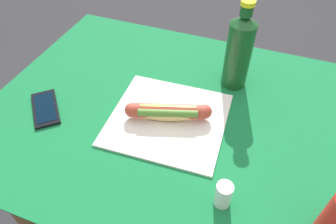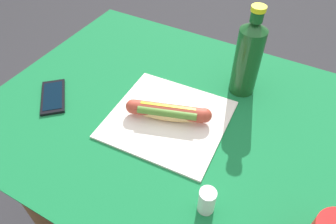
{
  "view_description": "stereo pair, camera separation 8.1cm",
  "coord_description": "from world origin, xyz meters",
  "px_view_note": "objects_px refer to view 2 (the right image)",
  "views": [
    {
      "loc": [
        -0.14,
        0.57,
        1.39
      ],
      "look_at": [
        0.06,
        0.03,
        0.81
      ],
      "focal_mm": 33.15,
      "sensor_mm": 36.0,
      "label": 1
    },
    {
      "loc": [
        -0.22,
        0.53,
        1.39
      ],
      "look_at": [
        0.06,
        0.03,
        0.81
      ],
      "focal_mm": 33.15,
      "sensor_mm": 36.0,
      "label": 2
    }
  ],
  "objects_px": {
    "soda_bottle": "(248,57)",
    "cell_phone": "(53,97)",
    "hot_dog": "(168,112)",
    "salt_shaker": "(207,201)"
  },
  "relations": [
    {
      "from": "hot_dog",
      "to": "salt_shaker",
      "type": "relative_size",
      "value": 3.47
    },
    {
      "from": "hot_dog",
      "to": "cell_phone",
      "type": "distance_m",
      "value": 0.34
    },
    {
      "from": "hot_dog",
      "to": "cell_phone",
      "type": "height_order",
      "value": "hot_dog"
    },
    {
      "from": "soda_bottle",
      "to": "cell_phone",
      "type": "bearing_deg",
      "value": 32.72
    },
    {
      "from": "hot_dog",
      "to": "soda_bottle",
      "type": "relative_size",
      "value": 0.84
    },
    {
      "from": "hot_dog",
      "to": "cell_phone",
      "type": "relative_size",
      "value": 1.48
    },
    {
      "from": "salt_shaker",
      "to": "cell_phone",
      "type": "bearing_deg",
      "value": -11.14
    },
    {
      "from": "cell_phone",
      "to": "soda_bottle",
      "type": "height_order",
      "value": "soda_bottle"
    },
    {
      "from": "cell_phone",
      "to": "soda_bottle",
      "type": "distance_m",
      "value": 0.56
    },
    {
      "from": "cell_phone",
      "to": "salt_shaker",
      "type": "xyz_separation_m",
      "value": [
        -0.53,
        0.1,
        0.03
      ]
    }
  ]
}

